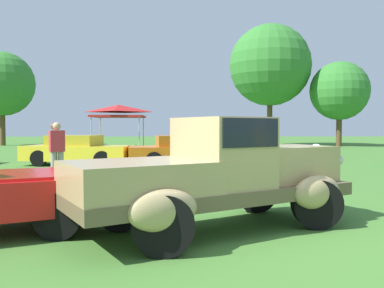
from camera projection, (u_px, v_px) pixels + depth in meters
ground_plane at (238, 232)px, 6.10m from camera, size 120.00×120.00×0.00m
feature_pickup_truck at (218, 173)px, 6.17m from camera, size 4.54×3.40×1.70m
show_car_yellow at (78, 150)px, 16.62m from camera, size 4.61×2.49×1.22m
show_car_orange at (187, 151)px, 16.09m from camera, size 4.79×2.36×1.22m
spectator_near_truck at (54, 148)px, 12.80m from camera, size 0.37×0.46×1.69m
spectator_far_side at (57, 150)px, 11.59m from camera, size 0.47×0.41×1.69m
canopy_tent_left_field at (119, 110)px, 21.33m from camera, size 2.62×2.62×2.71m
treeline_far_left at (2, 84)px, 33.97m from camera, size 5.33×5.33×7.79m
treeline_mid_left at (270, 65)px, 34.02m from camera, size 6.74×6.74×10.04m
treeline_center at (340, 91)px, 32.84m from camera, size 4.68×4.68×6.78m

